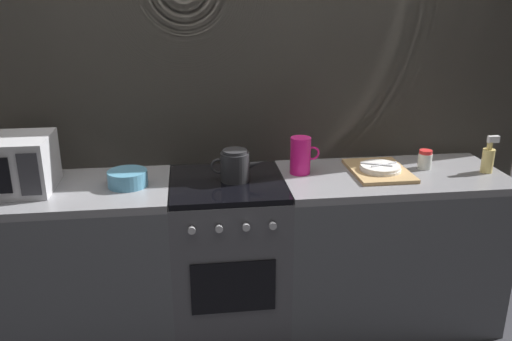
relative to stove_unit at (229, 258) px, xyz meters
The scene contains 12 objects.
ground_plane 0.45m from the stove_unit, 90.00° to the left, with size 8.00×8.00×0.00m, color #2D2D33.
back_wall 0.82m from the stove_unit, 90.00° to the left, with size 3.60×0.05×2.40m.
counter_left 0.90m from the stove_unit, behind, with size 1.20×0.60×0.90m.
stove_unit is the anchor object (origin of this frame).
counter_right 0.90m from the stove_unit, ahead, with size 1.20×0.60×0.90m.
microwave 1.24m from the stove_unit, behind, with size 0.46×0.35×0.27m.
kettle 0.53m from the stove_unit, ahead, with size 0.28×0.15×0.17m.
mixing_bowl 0.70m from the stove_unit, behind, with size 0.20×0.20×0.08m, color teal.
pitcher 0.69m from the stove_unit, ahead, with size 0.16×0.11×0.20m.
dish_pile 0.95m from the stove_unit, ahead, with size 0.30×0.40×0.06m.
spice_jar 1.21m from the stove_unit, ahead, with size 0.08×0.08×0.10m.
spray_bottle 1.51m from the stove_unit, ahead, with size 0.08×0.06×0.20m.
Camera 1 is at (-0.18, -2.56, 1.85)m, focal length 36.93 mm.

